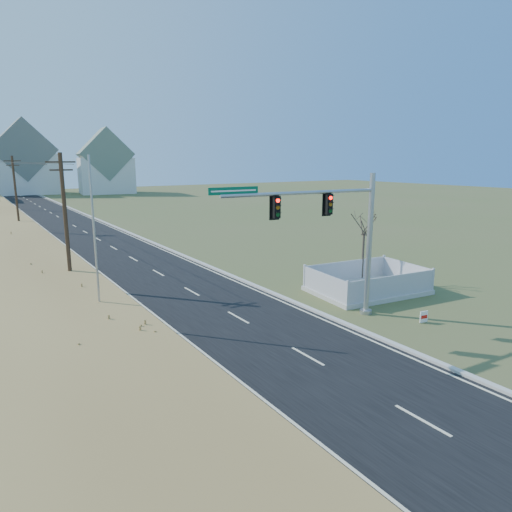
{
  "coord_description": "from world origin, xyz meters",
  "views": [
    {
      "loc": [
        -12.07,
        -16.5,
        8.55
      ],
      "look_at": [
        1.1,
        3.91,
        3.4
      ],
      "focal_mm": 32.0,
      "sensor_mm": 36.0,
      "label": 1
    }
  ],
  "objects": [
    {
      "name": "ground",
      "position": [
        0.0,
        0.0,
        0.0
      ],
      "size": [
        260.0,
        260.0,
        0.0
      ],
      "primitive_type": "plane",
      "color": "#4B572A",
      "rests_on": "ground"
    },
    {
      "name": "road",
      "position": [
        0.0,
        50.0,
        0.03
      ],
      "size": [
        8.0,
        180.0,
        0.06
      ],
      "primitive_type": "cube",
      "color": "black",
      "rests_on": "ground"
    },
    {
      "name": "curb",
      "position": [
        4.15,
        50.0,
        0.09
      ],
      "size": [
        0.3,
        180.0,
        0.18
      ],
      "primitive_type": "cube",
      "color": "#B2AFA8",
      "rests_on": "ground"
    },
    {
      "name": "utility_pole_near",
      "position": [
        -6.5,
        15.0,
        4.68
      ],
      "size": [
        1.8,
        0.26,
        9.0
      ],
      "color": "#422D1E",
      "rests_on": "ground"
    },
    {
      "name": "utility_pole_mid",
      "position": [
        -6.5,
        45.0,
        4.68
      ],
      "size": [
        1.8,
        0.26,
        9.0
      ],
      "color": "#422D1E",
      "rests_on": "ground"
    },
    {
      "name": "condo_n",
      "position": [
        2.0,
        112.0,
        7.61
      ],
      "size": [
        15.27,
        10.2,
        18.54
      ],
      "color": "silver",
      "rests_on": "ground"
    },
    {
      "name": "condo_ne",
      "position": [
        20.0,
        104.0,
        6.84
      ],
      "size": [
        14.12,
        10.51,
        16.52
      ],
      "rotation": [
        0.0,
        0.0,
        -0.1
      ],
      "color": "silver",
      "rests_on": "ground"
    },
    {
      "name": "traffic_signal_mast",
      "position": [
        4.59,
        0.9,
        4.76
      ],
      "size": [
        9.87,
        0.92,
        7.86
      ],
      "rotation": [
        0.0,
        0.0,
        -0.06
      ],
      "color": "#9EA0A5",
      "rests_on": "ground"
    },
    {
      "name": "fence_enclosure",
      "position": [
        9.74,
        3.81,
        0.31
      ],
      "size": [
        7.59,
        5.57,
        1.64
      ],
      "rotation": [
        0.0,
        0.0,
        -0.11
      ],
      "color": "#B7B5AD",
      "rests_on": "ground"
    },
    {
      "name": "open_sign",
      "position": [
        8.0,
        -1.94,
        0.33
      ],
      "size": [
        0.5,
        0.14,
        0.62
      ],
      "rotation": [
        0.0,
        0.0,
        -0.17
      ],
      "color": "white",
      "rests_on": "ground"
    },
    {
      "name": "flagpole",
      "position": [
        -6.61,
        7.04,
        3.51
      ],
      "size": [
        0.4,
        0.4,
        8.79
      ],
      "color": "#B7B5AD",
      "rests_on": "ground"
    },
    {
      "name": "bare_tree",
      "position": [
        11.42,
        5.92,
        4.26
      ],
      "size": [
        1.99,
        1.99,
        5.28
      ],
      "color": "#4C3F33",
      "rests_on": "ground"
    }
  ]
}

